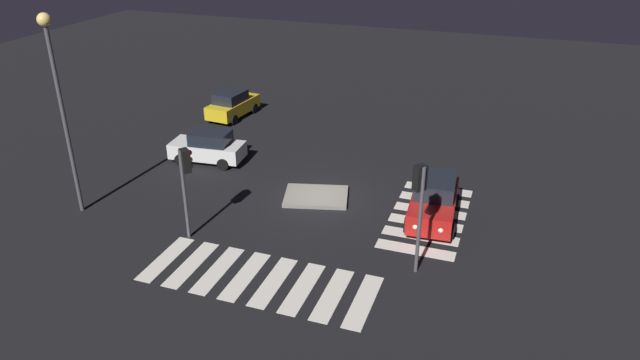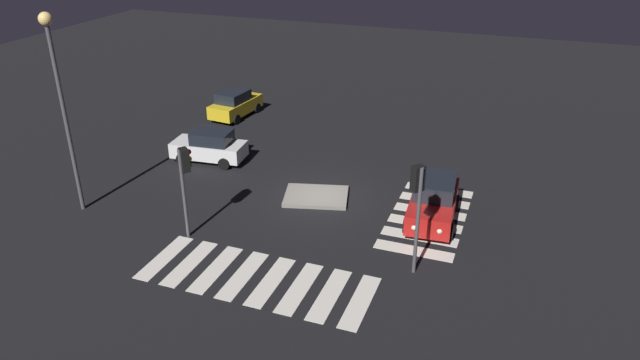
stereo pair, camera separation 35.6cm
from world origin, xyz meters
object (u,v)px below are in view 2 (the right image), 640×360
object	(u,v)px
traffic_light_south	(185,171)
street_lamp	(58,84)
car_white	(210,146)
car_yellow	(235,104)
traffic_island	(316,196)
traffic_light_east	(417,193)
car_red	(433,201)

from	to	relation	value
traffic_light_south	street_lamp	world-z (taller)	street_lamp
car_white	street_lamp	xyz separation A→B (m)	(-2.76, -6.73, 5.03)
car_yellow	street_lamp	bearing A→B (deg)	-177.08
traffic_island	street_lamp	size ratio (longest dim) A/B	0.39
traffic_light_east	street_lamp	xyz separation A→B (m)	(-15.09, -0.38, 2.57)
car_white	traffic_light_south	xyz separation A→B (m)	(3.13, -7.03, 2.14)
traffic_light_east	car_red	bearing A→B (deg)	-51.46
traffic_island	car_white	world-z (taller)	car_white
car_white	traffic_light_south	distance (m)	7.99
car_red	car_yellow	world-z (taller)	car_red
car_red	car_white	size ratio (longest dim) A/B	1.11
car_white	traffic_light_east	bearing A→B (deg)	147.30
car_red	traffic_light_east	world-z (taller)	traffic_light_east
traffic_island	traffic_light_south	size ratio (longest dim) A/B	0.87
traffic_island	street_lamp	world-z (taller)	street_lamp
car_white	car_yellow	bearing A→B (deg)	-78.67
car_yellow	traffic_island	bearing A→B (deg)	-128.83
car_red	traffic_light_east	size ratio (longest dim) A/B	1.03
car_white	car_yellow	distance (m)	7.05
street_lamp	traffic_light_south	bearing A→B (deg)	-2.99
traffic_island	car_yellow	distance (m)	12.54
traffic_light_south	car_white	bearing A→B (deg)	62.62
street_lamp	car_white	bearing A→B (deg)	67.71
traffic_island	traffic_light_south	world-z (taller)	traffic_light_south
traffic_island	car_yellow	world-z (taller)	car_yellow
car_red	street_lamp	xyz separation A→B (m)	(-15.10, -4.51, 4.93)
car_white	traffic_light_east	xyz separation A→B (m)	(12.33, -6.35, 2.46)
traffic_island	car_red	bearing A→B (deg)	-1.46
traffic_light_east	traffic_light_south	distance (m)	9.23
traffic_light_east	car_yellow	bearing A→B (deg)	-3.61
traffic_light_south	street_lamp	size ratio (longest dim) A/B	0.45
car_white	street_lamp	world-z (taller)	street_lamp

